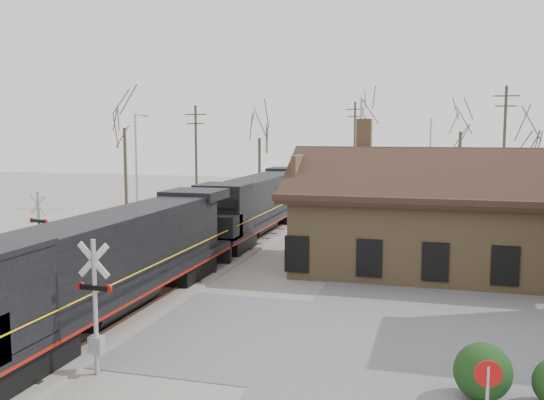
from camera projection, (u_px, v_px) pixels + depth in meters
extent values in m
plane|color=gray|center=(111.00, 320.00, 23.34)|extent=(140.00, 140.00, 0.00)
cube|color=#59595E|center=(111.00, 320.00, 23.34)|extent=(60.00, 9.00, 0.03)
cube|color=gray|center=(236.00, 247.00, 37.70)|extent=(3.40, 90.00, 0.12)
cube|color=#473323|center=(226.00, 244.00, 37.87)|extent=(0.08, 90.00, 0.14)
cube|color=#473323|center=(247.00, 246.00, 37.49)|extent=(0.08, 90.00, 0.14)
cube|color=gray|center=(170.00, 243.00, 38.89)|extent=(3.40, 90.00, 0.12)
cube|color=#473323|center=(160.00, 241.00, 39.07)|extent=(0.08, 90.00, 0.14)
cube|color=#473323|center=(180.00, 242.00, 38.69)|extent=(0.08, 90.00, 0.14)
cube|color=#91714B|center=(436.00, 232.00, 31.42)|extent=(14.00, 8.00, 4.00)
cube|color=black|center=(438.00, 192.00, 31.18)|extent=(15.20, 9.20, 0.30)
cube|color=black|center=(438.00, 176.00, 28.86)|extent=(15.00, 4.71, 2.66)
cube|color=black|center=(438.00, 170.00, 33.26)|extent=(15.00, 4.71, 2.66)
cube|color=#91714B|center=(364.00, 139.00, 33.36)|extent=(0.80, 0.80, 2.20)
cube|color=black|center=(9.00, 361.00, 17.84)|extent=(2.35, 3.77, 0.94)
cube|color=black|center=(180.00, 269.00, 29.56)|extent=(2.35, 3.77, 0.94)
cube|color=black|center=(116.00, 285.00, 23.61)|extent=(2.82, 18.83, 0.33)
cube|color=maroon|center=(116.00, 290.00, 23.63)|extent=(2.84, 18.83, 0.11)
cube|color=black|center=(129.00, 243.00, 24.57)|extent=(2.45, 13.65, 2.64)
cube|color=black|center=(229.00, 243.00, 36.34)|extent=(2.35, 3.77, 0.94)
cube|color=black|center=(281.00, 216.00, 48.06)|extent=(2.35, 3.77, 0.94)
cube|color=black|center=(258.00, 217.00, 42.12)|extent=(2.82, 18.83, 0.33)
cube|color=maroon|center=(258.00, 220.00, 42.14)|extent=(2.84, 18.83, 0.11)
cube|color=black|center=(263.00, 194.00, 43.08)|extent=(2.45, 13.65, 2.64)
cube|color=black|center=(224.00, 209.00, 35.28)|extent=(2.82, 2.64, 2.64)
cube|color=black|center=(214.00, 226.00, 33.84)|extent=(2.82, 1.69, 1.32)
cube|color=black|center=(208.00, 255.00, 33.09)|extent=(2.64, 0.25, 0.94)
cylinder|color=#A5A8AD|center=(95.00, 308.00, 17.92)|extent=(0.14, 0.14, 4.11)
cube|color=silver|center=(94.00, 260.00, 17.75)|extent=(1.07, 0.09, 1.07)
cube|color=silver|center=(94.00, 260.00, 17.75)|extent=(1.07, 0.09, 1.07)
cube|color=black|center=(95.00, 287.00, 17.85)|extent=(0.93, 0.20, 0.15)
cylinder|color=#B20C0C|center=(81.00, 286.00, 17.99)|extent=(0.25, 0.09, 0.25)
cylinder|color=#B20C0C|center=(108.00, 289.00, 17.70)|extent=(0.25, 0.09, 0.25)
cube|color=#A5A8AD|center=(97.00, 344.00, 18.05)|extent=(0.41, 0.31, 0.51)
cylinder|color=#A5A8AD|center=(39.00, 234.00, 30.27)|extent=(0.15, 0.15, 4.27)
cube|color=silver|center=(38.00, 204.00, 30.10)|extent=(1.10, 0.27, 1.12)
cube|color=silver|center=(38.00, 204.00, 30.10)|extent=(1.10, 0.27, 1.12)
cube|color=black|center=(39.00, 221.00, 30.20)|extent=(0.97, 0.35, 0.16)
cylinder|color=#B20C0C|center=(46.00, 222.00, 29.98)|extent=(0.27, 0.13, 0.26)
cylinder|color=#B20C0C|center=(32.00, 220.00, 30.42)|extent=(0.27, 0.13, 0.26)
cube|color=#A5A8AD|center=(40.00, 257.00, 30.41)|extent=(0.43, 0.32, 0.53)
cylinder|color=#B20C0C|center=(488.00, 374.00, 13.65)|extent=(0.63, 0.13, 0.63)
sphere|color=black|center=(483.00, 372.00, 16.38)|extent=(1.56, 1.56, 1.56)
cylinder|color=#A5A8AD|center=(136.00, 170.00, 45.51)|extent=(0.18, 0.18, 8.54)
cylinder|color=#A5A8AD|center=(141.00, 115.00, 45.90)|extent=(0.12, 1.80, 0.12)
cube|color=#A5A8AD|center=(146.00, 116.00, 46.67)|extent=(0.25, 0.50, 0.12)
cylinder|color=#A5A8AD|center=(360.00, 166.00, 42.31)|extent=(0.18, 0.18, 9.53)
cylinder|color=#A5A8AD|center=(363.00, 100.00, 42.64)|extent=(0.12, 1.80, 0.12)
cube|color=#A5A8AD|center=(364.00, 101.00, 43.42)|extent=(0.25, 0.50, 0.12)
cylinder|color=#A5A8AD|center=(430.00, 165.00, 54.40)|extent=(0.18, 0.18, 8.35)
cylinder|color=#A5A8AD|center=(431.00, 119.00, 54.79)|extent=(0.12, 1.80, 0.12)
cube|color=#A5A8AD|center=(431.00, 121.00, 55.57)|extent=(0.25, 0.50, 0.12)
cylinder|color=#382D23|center=(196.00, 159.00, 53.55)|extent=(0.24, 0.24, 9.46)
cube|color=#382D23|center=(196.00, 114.00, 53.10)|extent=(2.00, 0.10, 0.10)
cube|color=#382D23|center=(196.00, 124.00, 53.19)|extent=(1.60, 0.10, 0.10)
cylinder|color=#382D23|center=(354.00, 150.00, 65.98)|extent=(0.24, 0.24, 10.33)
cube|color=#382D23|center=(355.00, 109.00, 65.48)|extent=(2.00, 0.10, 0.10)
cube|color=#382D23|center=(355.00, 117.00, 65.57)|extent=(1.60, 0.10, 0.10)
cylinder|color=#382D23|center=(504.00, 154.00, 48.88)|extent=(0.24, 0.24, 10.81)
cube|color=#382D23|center=(506.00, 96.00, 48.35)|extent=(2.00, 0.10, 0.10)
cube|color=#382D23|center=(506.00, 106.00, 48.44)|extent=(1.60, 0.10, 0.10)
cylinder|color=#382D23|center=(125.00, 168.00, 57.46)|extent=(0.32, 0.32, 7.51)
cylinder|color=#382D23|center=(259.00, 169.00, 63.58)|extent=(0.32, 0.32, 6.46)
cylinder|color=#382D23|center=(368.00, 159.00, 67.50)|extent=(0.32, 0.32, 8.26)
cylinder|color=#382D23|center=(459.00, 167.00, 61.70)|extent=(0.32, 0.32, 7.16)
cylinder|color=#382D23|center=(527.00, 183.00, 52.44)|extent=(0.32, 0.32, 5.46)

